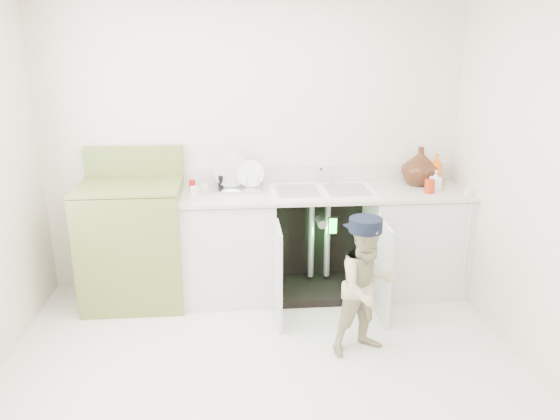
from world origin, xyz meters
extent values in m
plane|color=beige|center=(0.00, 0.00, 0.00)|extent=(3.50, 3.50, 0.00)
cube|color=silver|center=(0.00, 1.50, 1.25)|extent=(3.50, 2.50, 0.02)
cube|color=silver|center=(0.00, -1.50, 1.25)|extent=(3.50, 2.50, 0.02)
cube|color=silver|center=(1.75, 0.00, 1.25)|extent=(2.50, 3.00, 0.02)
cube|color=silver|center=(-0.25, 1.20, 0.43)|extent=(0.80, 0.60, 0.86)
cube|color=silver|center=(1.35, 1.20, 0.43)|extent=(0.80, 0.60, 0.86)
cube|color=black|center=(0.55, 1.47, 0.43)|extent=(0.80, 0.06, 0.86)
cube|color=black|center=(0.55, 1.20, 0.03)|extent=(0.80, 0.60, 0.06)
cylinder|color=gray|center=(0.48, 1.30, 0.45)|extent=(0.05, 0.05, 0.70)
cylinder|color=gray|center=(0.62, 1.30, 0.45)|extent=(0.05, 0.05, 0.70)
cylinder|color=gray|center=(0.55, 1.25, 0.62)|extent=(0.07, 0.18, 0.07)
cube|color=silver|center=(0.15, 0.70, 0.40)|extent=(0.03, 0.40, 0.76)
cube|color=silver|center=(0.95, 0.70, 0.40)|extent=(0.02, 0.40, 0.76)
cube|color=silver|center=(0.55, 1.20, 0.89)|extent=(2.44, 0.64, 0.03)
cube|color=silver|center=(0.55, 1.49, 0.98)|extent=(2.44, 0.02, 0.15)
cube|color=white|center=(0.55, 1.20, 0.90)|extent=(0.85, 0.55, 0.02)
cube|color=gray|center=(0.34, 1.20, 0.91)|extent=(0.34, 0.40, 0.01)
cube|color=gray|center=(0.76, 1.20, 0.91)|extent=(0.34, 0.40, 0.01)
cylinder|color=silver|center=(0.55, 1.42, 0.99)|extent=(0.03, 0.03, 0.17)
cylinder|color=silver|center=(0.55, 1.36, 1.06)|extent=(0.02, 0.14, 0.02)
cylinder|color=silver|center=(0.66, 1.42, 0.94)|extent=(0.04, 0.04, 0.06)
cylinder|color=white|center=(1.68, 0.89, 0.55)|extent=(0.01, 0.01, 0.70)
cube|color=white|center=(1.68, 0.98, 0.93)|extent=(0.04, 0.02, 0.06)
cube|color=silver|center=(-0.15, 1.32, 0.91)|extent=(0.46, 0.30, 0.02)
cylinder|color=silver|center=(-0.19, 1.34, 0.99)|extent=(0.28, 0.10, 0.27)
cylinder|color=white|center=(-0.03, 1.32, 0.98)|extent=(0.22, 0.06, 0.22)
cylinder|color=silver|center=(-0.33, 1.22, 0.99)|extent=(0.01, 0.01, 0.13)
cylinder|color=silver|center=(-0.24, 1.22, 0.99)|extent=(0.01, 0.01, 0.13)
cylinder|color=silver|center=(-0.15, 1.22, 0.99)|extent=(0.01, 0.01, 0.13)
cylinder|color=silver|center=(-0.06, 1.22, 0.99)|extent=(0.01, 0.01, 0.13)
cylinder|color=silver|center=(0.03, 1.22, 0.99)|extent=(0.01, 0.01, 0.13)
imported|color=#452413|center=(1.40, 1.34, 1.06)|extent=(0.31, 0.31, 0.32)
imported|color=orange|center=(1.53, 1.30, 1.04)|extent=(0.11, 0.11, 0.28)
imported|color=white|center=(1.47, 1.14, 0.99)|extent=(0.08, 0.08, 0.17)
cylinder|color=#AF290F|center=(1.40, 1.08, 0.96)|extent=(0.08, 0.08, 0.11)
cylinder|color=#A10D10|center=(-0.51, 1.28, 0.95)|extent=(0.05, 0.05, 0.10)
cylinder|color=beige|center=(-0.40, 1.20, 0.94)|extent=(0.06, 0.06, 0.08)
cylinder|color=black|center=(-0.28, 1.32, 0.96)|extent=(0.04, 0.04, 0.12)
cube|color=silver|center=(-0.48, 1.10, 0.95)|extent=(0.05, 0.05, 0.09)
cube|color=#5C7031|center=(-0.99, 1.18, 0.49)|extent=(0.80, 0.65, 0.97)
cube|color=#5C7031|center=(-0.99, 1.18, 0.99)|extent=(0.80, 0.65, 0.02)
cube|color=#5C7031|center=(-0.99, 1.46, 1.12)|extent=(0.80, 0.06, 0.25)
cylinder|color=black|center=(-1.19, 1.02, 0.98)|extent=(0.18, 0.18, 0.02)
cylinder|color=silver|center=(-1.19, 1.02, 0.99)|extent=(0.21, 0.21, 0.01)
cylinder|color=black|center=(-1.19, 1.33, 0.98)|extent=(0.18, 0.18, 0.02)
cylinder|color=silver|center=(-1.19, 1.33, 0.99)|extent=(0.21, 0.21, 0.01)
cylinder|color=black|center=(-0.79, 1.02, 0.98)|extent=(0.18, 0.18, 0.02)
cylinder|color=silver|center=(-0.79, 1.02, 0.99)|extent=(0.21, 0.21, 0.01)
cylinder|color=black|center=(-0.79, 1.33, 0.98)|extent=(0.18, 0.18, 0.02)
cylinder|color=silver|center=(-0.79, 1.33, 0.99)|extent=(0.21, 0.21, 0.01)
imported|color=#C3B88C|center=(0.72, 0.26, 0.48)|extent=(0.56, 0.49, 0.96)
cylinder|color=black|center=(0.72, 0.26, 0.93)|extent=(0.28, 0.28, 0.09)
cube|color=black|center=(0.69, 0.35, 0.90)|extent=(0.19, 0.14, 0.01)
cube|color=black|center=(0.58, 0.86, 0.72)|extent=(0.07, 0.01, 0.14)
cube|color=#26F23F|center=(0.58, 0.85, 0.72)|extent=(0.06, 0.00, 0.12)
camera|label=1|loc=(-0.16, -3.04, 2.12)|focal=35.00mm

